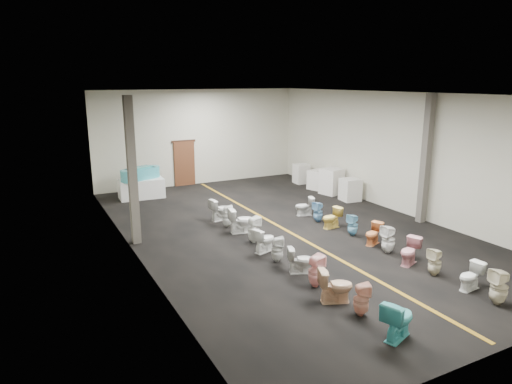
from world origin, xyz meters
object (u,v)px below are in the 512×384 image
appliance_crate_b (332,181)px  toilet_right_9 (304,206)px  toilet_right_0 (499,287)px  toilet_right_3 (410,251)px  toilet_right_7 (332,218)px  appliance_crate_d (301,174)px  toilet_right_6 (353,225)px  toilet_left_5 (277,249)px  toilet_left_7 (254,229)px  toilet_right_5 (373,234)px  toilet_left_0 (398,319)px  toilet_left_8 (241,220)px  toilet_right_4 (388,239)px  toilet_left_1 (361,299)px  toilet_left_9 (227,216)px  display_table (141,189)px  toilet_left_4 (301,260)px  toilet_left_6 (264,240)px  toilet_left_2 (335,286)px  appliance_crate_c (318,180)px  toilet_right_2 (435,262)px  appliance_crate_a (350,190)px  toilet_left_3 (316,271)px  toilet_right_1 (471,276)px  bathtub (140,173)px

appliance_crate_b → toilet_right_9: (-2.90, -2.24, -0.22)m
toilet_right_0 → toilet_right_3: (-0.04, 2.61, -0.05)m
toilet_right_3 → toilet_right_7: toilet_right_3 is taller
appliance_crate_d → toilet_right_6: appliance_crate_d is taller
toilet_left_5 → toilet_left_7: toilet_left_7 is taller
toilet_left_5 → toilet_right_5: size_ratio=1.07×
toilet_left_0 → toilet_left_8: (0.04, 7.13, 0.01)m
toilet_right_4 → toilet_right_7: toilet_right_4 is taller
toilet_left_1 → toilet_left_7: size_ratio=0.90×
toilet_left_0 → toilet_left_9: size_ratio=1.07×
toilet_left_1 → toilet_right_4: 3.97m
display_table → toilet_left_8: toilet_left_8 is taller
appliance_crate_d → toilet_left_4: (-5.87, -9.02, -0.12)m
toilet_left_0 → toilet_left_9: bearing=-19.5°
toilet_left_6 → toilet_left_2: bearing=160.5°
appliance_crate_c → toilet_left_1: size_ratio=1.19×
toilet_left_5 → toilet_right_3: bearing=-98.9°
toilet_left_2 → toilet_right_2: size_ratio=1.08×
appliance_crate_d → toilet_left_4: 10.76m
toilet_left_8 → toilet_right_2: 6.13m
display_table → toilet_right_3: (4.73, -10.63, -0.04)m
appliance_crate_a → toilet_left_3: appliance_crate_a is taller
toilet_left_0 → toilet_right_3: toilet_left_0 is taller
toilet_left_3 → toilet_right_5: 3.64m
toilet_right_1 → bathtub: bearing=-163.9°
appliance_crate_b → toilet_left_0: 11.66m
appliance_crate_a → toilet_left_0: bearing=-123.9°
display_table → toilet_left_0: bearing=-82.4°
toilet_right_7 → toilet_right_2: bearing=-5.1°
toilet_left_2 → toilet_right_4: 3.65m
appliance_crate_c → appliance_crate_a: bearing=-90.0°
toilet_left_3 → toilet_right_0: bearing=-138.9°
appliance_crate_b → toilet_right_3: (-2.92, -7.47, -0.20)m
appliance_crate_b → toilet_right_0: size_ratio=1.34×
toilet_left_5 → toilet_right_3: (3.12, -1.82, 0.01)m
toilet_left_4 → toilet_right_2: 3.45m
toilet_left_9 → toilet_right_2: 6.87m
toilet_left_8 → toilet_left_2: bearing=-173.4°
appliance_crate_b → toilet_right_0: appliance_crate_b is taller
display_table → toilet_right_7: display_table is taller
toilet_left_0 → toilet_left_6: 5.27m
toilet_left_0 → toilet_left_7: 6.13m
toilet_left_2 → toilet_right_7: bearing=-13.6°
bathtub → toilet_left_8: (1.80, -6.09, -0.65)m
toilet_left_5 → toilet_right_6: bearing=-55.4°
toilet_right_2 → toilet_left_0: bearing=-61.7°
toilet_left_2 → toilet_left_7: size_ratio=0.96×
appliance_crate_d → toilet_left_7: bearing=-132.7°
toilet_left_2 → toilet_right_4: bearing=-39.5°
toilet_left_2 → toilet_right_1: 3.42m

